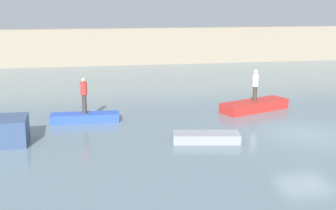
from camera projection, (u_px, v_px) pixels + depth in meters
name	position (u px, v px, depth m)	size (l,w,h in m)	color
ground_plane	(308.00, 134.00, 20.69)	(120.00, 120.00, 0.00)	slate
embankment_wall	(187.00, 45.00, 43.77)	(80.00, 1.20, 3.37)	gray
rowboat_blue	(85.00, 118.00, 22.78)	(3.35, 0.91, 0.42)	#2B4CAD
rowboat_grey	(206.00, 137.00, 19.55)	(2.82, 1.02, 0.39)	gray
rowboat_red	(254.00, 106.00, 25.06)	(3.99, 1.22, 0.54)	red
person_red_shirt	(84.00, 94.00, 22.51)	(0.32, 0.32, 1.79)	#38332D
person_white_shirt	(255.00, 83.00, 24.78)	(0.32, 0.32, 1.73)	#38332D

